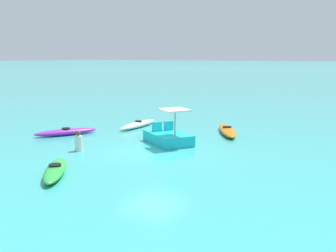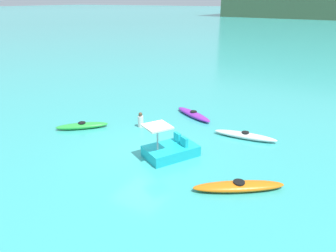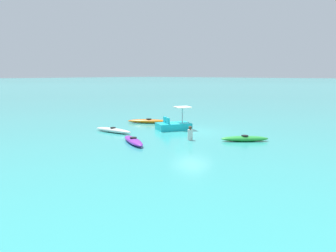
{
  "view_description": "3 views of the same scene",
  "coord_description": "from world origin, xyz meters",
  "px_view_note": "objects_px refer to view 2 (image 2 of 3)",
  "views": [
    {
      "loc": [
        -12.61,
        -9.59,
        3.95
      ],
      "look_at": [
        2.27,
        0.85,
        0.64
      ],
      "focal_mm": 41.06,
      "sensor_mm": 36.0,
      "label": 1
    },
    {
      "loc": [
        8.08,
        -11.27,
        6.89
      ],
      "look_at": [
        0.35,
        1.95,
        0.71
      ],
      "focal_mm": 33.86,
      "sensor_mm": 36.0,
      "label": 2
    },
    {
      "loc": [
        -14.29,
        18.86,
        4.09
      ],
      "look_at": [
        0.48,
        2.03,
        0.58
      ],
      "focal_mm": 35.79,
      "sensor_mm": 36.0,
      "label": 3
    }
  ],
  "objects_px": {
    "kayak_green": "(82,126)",
    "kayak_purple": "(193,114)",
    "kayak_white": "(245,136)",
    "pedal_boat_cyan": "(170,149)",
    "person_near_shore": "(141,121)",
    "kayak_orange": "(239,186)"
  },
  "relations": [
    {
      "from": "kayak_green",
      "to": "kayak_purple",
      "type": "height_order",
      "value": "same"
    },
    {
      "from": "kayak_white",
      "to": "kayak_green",
      "type": "distance_m",
      "value": 9.09
    },
    {
      "from": "pedal_boat_cyan",
      "to": "person_near_shore",
      "type": "bearing_deg",
      "value": 145.03
    },
    {
      "from": "kayak_orange",
      "to": "person_near_shore",
      "type": "xyz_separation_m",
      "value": [
        -7.0,
        3.45,
        0.22
      ]
    },
    {
      "from": "pedal_boat_cyan",
      "to": "kayak_white",
      "type": "bearing_deg",
      "value": 57.22
    },
    {
      "from": "kayak_orange",
      "to": "person_near_shore",
      "type": "distance_m",
      "value": 7.81
    },
    {
      "from": "pedal_boat_cyan",
      "to": "person_near_shore",
      "type": "relative_size",
      "value": 3.21
    },
    {
      "from": "kayak_purple",
      "to": "kayak_white",
      "type": "bearing_deg",
      "value": -22.86
    },
    {
      "from": "kayak_purple",
      "to": "kayak_orange",
      "type": "xyz_separation_m",
      "value": [
        5.11,
        -6.5,
        -0.0
      ]
    },
    {
      "from": "kayak_green",
      "to": "kayak_orange",
      "type": "bearing_deg",
      "value": -9.11
    },
    {
      "from": "kayak_green",
      "to": "person_near_shore",
      "type": "relative_size",
      "value": 2.91
    },
    {
      "from": "pedal_boat_cyan",
      "to": "kayak_purple",
      "type": "bearing_deg",
      "value": 104.75
    },
    {
      "from": "kayak_orange",
      "to": "kayak_purple",
      "type": "bearing_deg",
      "value": 128.17
    },
    {
      "from": "kayak_purple",
      "to": "kayak_green",
      "type": "bearing_deg",
      "value": -133.22
    },
    {
      "from": "kayak_orange",
      "to": "kayak_white",
      "type": "bearing_deg",
      "value": 104.77
    },
    {
      "from": "pedal_boat_cyan",
      "to": "person_near_shore",
      "type": "distance_m",
      "value": 4.03
    },
    {
      "from": "kayak_white",
      "to": "kayak_purple",
      "type": "xyz_separation_m",
      "value": [
        -3.82,
        1.61,
        0.0
      ]
    },
    {
      "from": "kayak_white",
      "to": "kayak_green",
      "type": "relative_size",
      "value": 1.3
    },
    {
      "from": "kayak_white",
      "to": "kayak_orange",
      "type": "relative_size",
      "value": 0.99
    },
    {
      "from": "kayak_green",
      "to": "person_near_shore",
      "type": "bearing_deg",
      "value": 34.57
    },
    {
      "from": "kayak_purple",
      "to": "kayak_orange",
      "type": "relative_size",
      "value": 0.92
    },
    {
      "from": "kayak_white",
      "to": "person_near_shore",
      "type": "relative_size",
      "value": 3.79
    }
  ]
}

